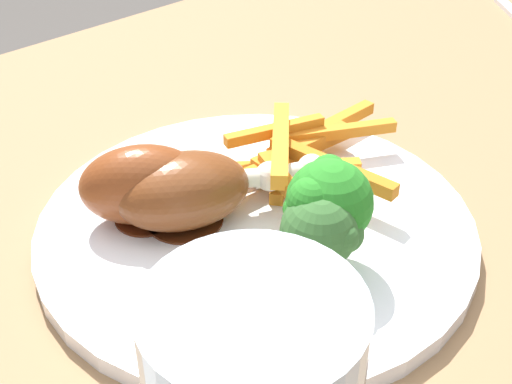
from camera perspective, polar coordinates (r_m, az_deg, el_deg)
The scene contains 7 objects.
dining_table at distance 0.56m, azimuth 4.36°, elevation -8.99°, with size 1.01×0.72×0.75m.
dinner_plate at distance 0.42m, azimuth 0.00°, elevation -2.88°, with size 0.28×0.28×0.01m, color white.
broccoli_floret_front at distance 0.36m, azimuth 5.91°, elevation -3.33°, with size 0.05×0.04×0.06m.
broccoli_floret_middle at distance 0.37m, azimuth 6.17°, elevation -1.11°, with size 0.05×0.05×0.07m.
carrot_fries_pile at distance 0.46m, azimuth 3.75°, elevation 3.30°, with size 0.16×0.12×0.03m.
chicken_drumstick_near at distance 0.41m, azimuth -5.72°, elevation 0.17°, with size 0.14×0.09×0.05m.
chicken_drumstick_far at distance 0.41m, azimuth -9.07°, elevation 0.63°, with size 0.12×0.09×0.05m.
Camera 1 is at (-0.31, -0.26, 1.02)m, focal length 46.59 mm.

